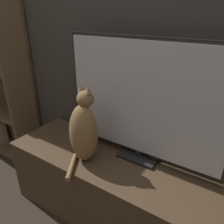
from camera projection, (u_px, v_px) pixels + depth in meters
name	position (u px, v px, depth m)	size (l,w,h in m)	color
wall_back	(143.00, 22.00, 1.25)	(4.80, 0.05, 2.60)	#47423D
tv_stand	(115.00, 191.00, 1.48)	(1.50, 0.48, 0.50)	brown
tv	(142.00, 103.00, 1.25)	(1.00, 0.15, 0.74)	black
cat	(84.00, 131.00, 1.31)	(0.19, 0.31, 0.49)	#997547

